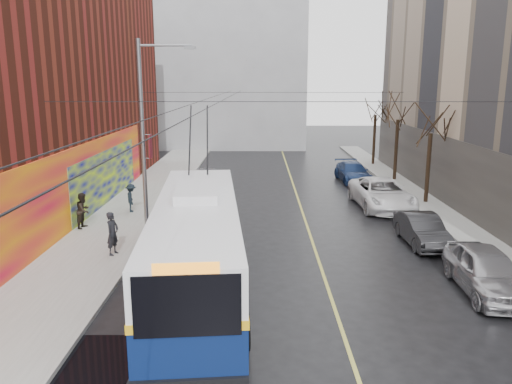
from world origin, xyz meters
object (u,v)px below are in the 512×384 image
streetlight_pole (146,132)px  pedestrian_b (83,210)px  parked_car_a (486,271)px  parked_car_b (422,230)px  parked_car_d (353,172)px  pedestrian_a (113,233)px  parked_car_c (382,194)px  tree_mid (399,109)px  following_car (206,180)px  tree_far (376,106)px  trolleybus (197,243)px  pedestrian_c (131,198)px  tree_near (432,120)px

streetlight_pole → pedestrian_b: streetlight_pole is taller
parked_car_a → pedestrian_b: 17.88m
parked_car_a → parked_car_b: 5.24m
parked_car_d → pedestrian_a: pedestrian_a is taller
parked_car_c → parked_car_b: bearing=-91.1°
tree_mid → following_car: bearing=-165.2°
tree_far → trolleybus: (-12.08, -26.49, -3.45)m
following_car → pedestrian_c: size_ratio=2.90×
tree_near → trolleybus: 17.69m
tree_near → tree_mid: 7.01m
streetlight_pole → pedestrian_a: streetlight_pole is taller
parked_car_b → pedestrian_b: size_ratio=2.37×
streetlight_pole → tree_mid: size_ratio=1.35×
parked_car_d → pedestrian_c: 16.57m
tree_mid → parked_car_a: 20.38m
tree_near → parked_car_b: (-2.67, -7.57, -4.30)m
tree_near → parked_car_b: bearing=-109.4°
parked_car_c → pedestrian_b: size_ratio=3.48×
pedestrian_a → pedestrian_c: size_ratio=1.15×
parked_car_d → pedestrian_b: bearing=-145.3°
pedestrian_a → parked_car_c: bearing=-39.7°
tree_far → pedestrian_c: size_ratio=4.21×
tree_mid → pedestrian_b: size_ratio=3.84×
tree_near → pedestrian_a: 18.90m
streetlight_pole → parked_car_d: size_ratio=1.87×
pedestrian_b → pedestrian_c: (1.56, 3.05, -0.09)m
parked_car_d → following_car: 10.82m
parked_car_c → pedestrian_a: size_ratio=3.36×
trolleybus → streetlight_pole: bearing=110.1°
tree_mid → pedestrian_b: (-18.47, -12.53, -4.23)m
parked_car_b → tree_far: bearing=81.3°
trolleybus → tree_mid: bearing=53.1°
pedestrian_a → tree_near: bearing=-42.1°
parked_car_c → pedestrian_c: size_ratio=3.88×
streetlight_pole → tree_far: 25.09m
parked_car_d → following_car: size_ratio=1.07×
trolleybus → parked_car_b: bearing=22.5°
parked_car_d → pedestrian_c: pedestrian_c is taller
tree_far → parked_car_d: 9.09m
parked_car_d → pedestrian_b: 19.63m
tree_near → parked_car_b: tree_near is taller
parked_car_a → pedestrian_b: size_ratio=2.67×
parked_car_b → pedestrian_c: bearing=158.7°
parked_car_d → pedestrian_a: 20.56m
following_car → parked_car_b: bearing=-48.4°
tree_near → tree_mid: bearing=90.0°
parked_car_b → parked_car_d: (-0.45, 14.27, 0.02)m
tree_far → parked_car_b: bearing=-97.0°
tree_mid → pedestrian_c: tree_mid is taller
parked_car_d → following_car: bearing=-166.4°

